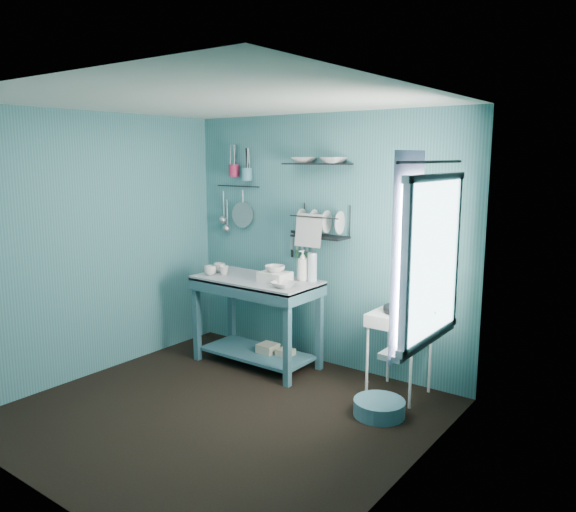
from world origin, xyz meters
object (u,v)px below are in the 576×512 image
Objects in this scene: soap_bottle at (303,265)px; storage_tin_small at (285,359)px; floor_basin at (379,408)px; potted_plant at (418,304)px; colander at (242,215)px; frying_pan at (401,309)px; hotplate_stand at (399,354)px; dish_rack at (320,221)px; utensil_cup_teal at (247,174)px; mug_left at (210,270)px; utensil_cup_magenta at (234,171)px; water_bottle at (312,267)px; mug_right at (219,268)px; wash_tub at (275,277)px; storage_tin_large at (268,354)px; mug_mid at (224,270)px; work_counter at (257,322)px.

storage_tin_small is (-0.12, -0.12, -0.94)m from soap_bottle.
floor_basin is (1.23, -0.37, -0.04)m from storage_tin_small.
colander is at bearing 159.09° from potted_plant.
frying_pan is 2.14m from colander.
potted_plant is (0.46, -0.70, 0.68)m from hotplate_stand.
floor_basin is (0.06, -0.47, -0.72)m from frying_pan.
dish_rack is 4.23× the size of utensil_cup_teal.
utensil_cup_teal is at bearing 157.14° from storage_tin_small.
mug_left is 1.99m from frying_pan.
mug_left is at bearing -83.74° from colander.
storage_tin_small is (-1.63, 0.60, -0.96)m from potted_plant.
frying_pan is at bearing -8.39° from dish_rack.
utensil_cup_magenta is (-1.05, 0.20, 0.89)m from soap_bottle.
mug_right is at bearing -167.83° from water_bottle.
mug_left is at bearing -169.14° from wash_tub.
colander is at bearing 149.76° from storage_tin_large.
wash_tub is 0.94× the size of soap_bottle.
hotplate_stand is at bearing 5.32° from mug_right.
dish_rack reaches higher than soap_bottle.
utensil_cup_teal is (0.18, 0.00, -0.04)m from utensil_cup_magenta.
mug_left is 0.27× the size of potted_plant.
soap_bottle is 1.00× the size of frying_pan.
wash_tub reaches higher than storage_tin_small.
soap_bottle reaches higher than mug_mid.
utensil_cup_magenta is at bearing 159.63° from work_counter.
mug_mid is 1.12m from utensil_cup_magenta.
mug_mid is at bearing -71.31° from colander.
work_counter is 0.71m from mug_left.
hotplate_stand is 2.67× the size of colander.
mug_left is (-0.48, -0.16, 0.50)m from work_counter.
work_counter is 2.79× the size of potted_plant.
storage_tin_small is (-1.17, -0.10, -0.69)m from frying_pan.
mug_right is (-0.12, 0.06, 0.00)m from mug_mid.
mug_left is 0.56× the size of storage_tin_large.
mug_mid is 0.77× the size of utensil_cup_teal.
mug_mid is at bearing 45.00° from mug_left.
colander reaches higher than mug_left.
water_bottle is (0.10, 0.02, -0.01)m from soap_bottle.
storage_tin_small is (0.68, 0.14, -0.84)m from mug_mid.
water_bottle is 1.00× the size of colander.
colander is at bearing 177.03° from dish_rack.
mug_right reaches higher than hotplate_stand.
work_counter is 4.22× the size of soap_bottle.
mug_left is 0.29× the size of floor_basin.
dish_rack is 1.31× the size of floor_basin.
potted_plant reaches higher than storage_tin_large.
storage_tin_small is at bearing 8.53° from storage_tin_large.
mug_right is at bearing 153.43° from mug_mid.
colander reaches higher than potted_plant.
colander is (-1.07, 0.08, -0.01)m from dish_rack.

